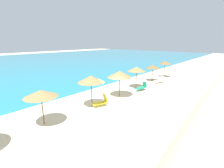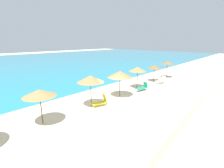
# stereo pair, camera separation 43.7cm
# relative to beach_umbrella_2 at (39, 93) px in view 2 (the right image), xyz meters

# --- Properties ---
(ground_plane) EXTENTS (160.00, 160.00, 0.00)m
(ground_plane) POSITION_rel_beach_umbrella_2_xyz_m (6.06, -1.61, -2.25)
(ground_plane) COLOR beige
(beach_umbrella_2) EXTENTS (2.23, 2.23, 2.50)m
(beach_umbrella_2) POSITION_rel_beach_umbrella_2_xyz_m (0.00, 0.00, 0.00)
(beach_umbrella_2) COLOR brown
(beach_umbrella_2) RESTS_ON ground_plane
(beach_umbrella_3) EXTENTS (2.34, 2.34, 2.80)m
(beach_umbrella_3) POSITION_rel_beach_umbrella_2_xyz_m (4.40, -0.15, 0.24)
(beach_umbrella_3) COLOR brown
(beach_umbrella_3) RESTS_ON ground_plane
(beach_umbrella_4) EXTENTS (2.55, 2.55, 2.70)m
(beach_umbrella_4) POSITION_rel_beach_umbrella_2_xyz_m (8.19, -0.32, 0.12)
(beach_umbrella_4) COLOR brown
(beach_umbrella_4) RESTS_ON ground_plane
(beach_umbrella_5) EXTENTS (2.18, 2.18, 2.62)m
(beach_umbrella_5) POSITION_rel_beach_umbrella_2_xyz_m (12.08, 0.09, 0.10)
(beach_umbrella_5) COLOR brown
(beach_umbrella_5) RESTS_ON ground_plane
(beach_umbrella_6) EXTENTS (2.03, 2.03, 2.38)m
(beach_umbrella_6) POSITION_rel_beach_umbrella_2_xyz_m (16.53, 0.17, -0.13)
(beach_umbrella_6) COLOR brown
(beach_umbrella_6) RESTS_ON ground_plane
(beach_umbrella_7) EXTENTS (2.01, 2.01, 2.62)m
(beach_umbrella_7) POSITION_rel_beach_umbrella_2_xyz_m (20.21, -0.08, 0.12)
(beach_umbrella_7) COLOR brown
(beach_umbrella_7) RESTS_ON ground_plane
(lounge_chair_0) EXTENTS (1.59, 1.07, 0.98)m
(lounge_chair_0) POSITION_rel_beach_umbrella_2_xyz_m (16.19, -1.19, -1.81)
(lounge_chair_0) COLOR white
(lounge_chair_0) RESTS_ON ground_plane
(lounge_chair_2) EXTENTS (1.62, 0.86, 0.97)m
(lounge_chair_2) POSITION_rel_beach_umbrella_2_xyz_m (11.50, -1.03, -1.83)
(lounge_chair_2) COLOR #199972
(lounge_chair_2) RESTS_ON ground_plane
(lounge_chair_3) EXTENTS (1.53, 1.01, 1.09)m
(lounge_chair_3) POSITION_rel_beach_umbrella_2_xyz_m (5.00, -0.74, -1.82)
(lounge_chair_3) COLOR yellow
(lounge_chair_3) RESTS_ON ground_plane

